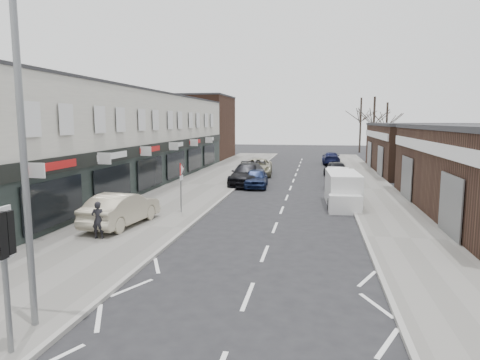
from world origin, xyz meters
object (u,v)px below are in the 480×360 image
at_px(parked_car_left_c, 258,167).
at_px(parked_car_right_b, 335,169).
at_px(traffic_light, 3,246).
at_px(parked_car_right_a, 338,177).
at_px(pedestrian, 98,220).
at_px(parked_car_right_c, 331,158).
at_px(sedan_on_pavement, 122,209).
at_px(parked_car_left_b, 247,174).
at_px(warning_sign, 181,173).
at_px(parked_car_left_a, 256,178).
at_px(street_lamp, 29,135).
at_px(white_van, 343,190).

relative_size(parked_car_left_c, parked_car_right_b, 1.22).
distance_m(traffic_light, parked_car_right_a, 26.77).
bearing_deg(pedestrian, parked_car_right_c, -112.99).
distance_m(sedan_on_pavement, parked_car_left_b, 14.76).
height_order(warning_sign, sedan_on_pavement, warning_sign).
distance_m(parked_car_left_c, parked_car_right_b, 6.92).
height_order(pedestrian, parked_car_right_b, pedestrian).
xyz_separation_m(traffic_light, parked_car_right_b, (7.90, 30.51, -1.66)).
bearing_deg(parked_car_left_b, parked_car_right_a, 4.26).
height_order(parked_car_left_a, parked_car_right_b, parked_car_right_b).
bearing_deg(parked_car_right_c, sedan_on_pavement, 71.29).
distance_m(pedestrian, parked_car_right_c, 35.82).
bearing_deg(street_lamp, parked_car_right_b, 74.68).
relative_size(white_van, parked_car_left_a, 1.23).
distance_m(pedestrian, parked_car_right_a, 19.99).
xyz_separation_m(parked_car_left_b, parked_car_right_c, (6.90, 17.67, -0.13)).
relative_size(parked_car_right_a, parked_car_right_b, 1.03).
bearing_deg(sedan_on_pavement, parked_car_right_c, -102.01).
relative_size(street_lamp, sedan_on_pavement, 1.72).
bearing_deg(parked_car_right_b, pedestrian, 60.59).
xyz_separation_m(parked_car_left_c, parked_car_right_c, (6.90, 11.70, -0.06)).
height_order(traffic_light, pedestrian, traffic_light).
distance_m(warning_sign, white_van, 9.50).
height_order(traffic_light, warning_sign, traffic_light).
bearing_deg(warning_sign, parked_car_right_c, 73.22).
bearing_deg(parked_car_left_a, pedestrian, -110.10).
bearing_deg(white_van, pedestrian, -140.80).
distance_m(street_lamp, parked_car_right_c, 42.47).
xyz_separation_m(sedan_on_pavement, parked_car_left_c, (3.62, 20.28, -0.13)).
distance_m(street_lamp, white_van, 18.87).
bearing_deg(parked_car_left_b, street_lamp, -92.23).
distance_m(sedan_on_pavement, pedestrian, 2.28).
bearing_deg(pedestrian, traffic_light, 100.73).
xyz_separation_m(sedan_on_pavement, parked_car_left_b, (3.62, 14.31, -0.06)).
distance_m(parked_car_left_a, parked_car_right_c, 19.73).
relative_size(parked_car_left_c, parked_car_right_a, 1.19).
relative_size(traffic_light, parked_car_right_a, 0.68).
bearing_deg(white_van, parked_car_right_a, 86.04).
distance_m(parked_car_left_c, parked_car_right_a, 8.83).
relative_size(warning_sign, parked_car_left_a, 0.66).
height_order(street_lamp, pedestrian, street_lamp).
bearing_deg(sedan_on_pavement, pedestrian, 97.76).
xyz_separation_m(white_van, parked_car_right_b, (0.10, 12.58, -0.16)).
distance_m(white_van, parked_car_left_b, 9.85).
relative_size(warning_sign, sedan_on_pavement, 0.58).
xyz_separation_m(parked_car_left_a, parked_car_left_b, (-0.83, 1.11, 0.13)).
xyz_separation_m(parked_car_left_a, parked_car_right_b, (6.07, 6.55, 0.05)).
bearing_deg(sedan_on_pavement, white_van, -139.25).
relative_size(sedan_on_pavement, parked_car_left_b, 0.82).
distance_m(parked_car_left_c, parked_car_right_c, 13.58).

